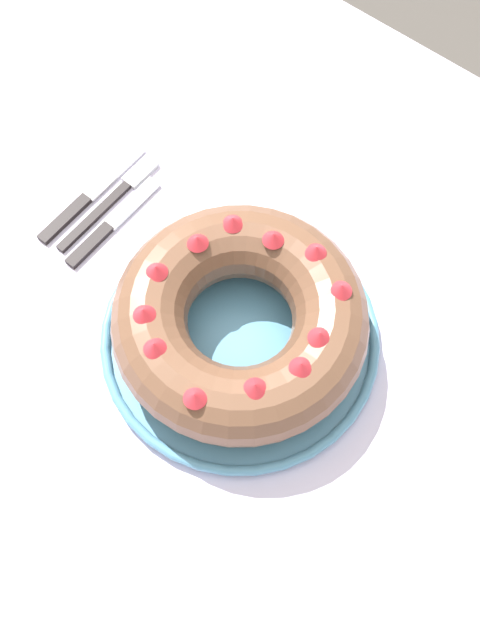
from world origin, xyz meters
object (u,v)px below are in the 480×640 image
(serving_dish, at_px, (240,338))
(bundt_cake, at_px, (240,320))
(serving_knife, at_px, (86,199))
(cake_knife, at_px, (107,228))
(fork, at_px, (115,197))

(serving_dish, xyz_separation_m, bundt_cake, (0.00, -0.00, 0.05))
(serving_dish, relative_size, serving_knife, 1.77)
(serving_knife, bearing_deg, cake_knife, -18.91)
(bundt_cake, height_order, cake_knife, bundt_cake)
(serving_dish, bearing_deg, fork, 167.64)
(bundt_cake, height_order, fork, bundt_cake)
(serving_knife, bearing_deg, fork, 41.85)
(cake_knife, bearing_deg, bundt_cake, -1.61)
(bundt_cake, distance_m, serving_knife, 0.30)
(bundt_cake, distance_m, cake_knife, 0.24)
(bundt_cake, xyz_separation_m, serving_knife, (-0.29, 0.03, -0.06))
(cake_knife, bearing_deg, serving_knife, 165.87)
(serving_dish, height_order, fork, serving_dish)
(serving_dish, bearing_deg, cake_knife, 176.48)
(serving_dish, height_order, bundt_cake, bundt_cake)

